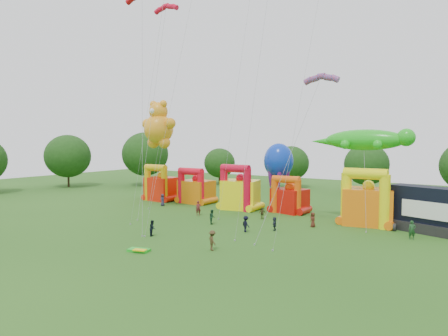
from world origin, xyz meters
The scene contains 24 objects.
ground centered at (0.00, 0.00, 0.00)m, with size 160.00×160.00×0.00m, color #245317.
tree_ring centered at (-1.18, 0.61, 6.26)m, with size 123.54×125.64×12.07m.
bouncy_castle_0 centered at (-19.34, 28.33, 2.36)m, with size 5.07×4.16×6.20m.
bouncy_castle_1 centered at (-12.63, 29.33, 2.22)m, with size 5.34×4.41×5.84m.
bouncy_castle_2 centered at (-3.56, 28.27, 2.56)m, with size 5.92×5.15×6.74m.
bouncy_castle_3 centered at (3.73, 29.74, 2.05)m, with size 5.22×4.59×5.33m.
bouncy_castle_4 centered at (15.08, 27.31, 2.63)m, with size 6.38×5.48×6.97m.
stage_trailer centered at (21.72, 26.99, 2.48)m, with size 8.52×5.31×5.14m.
teddy_bear_kite centered at (-13.96, 22.05, 11.39)m, with size 6.14×4.36×16.22m.
gecko_kite centered at (14.76, 26.79, 7.52)m, with size 12.53×7.19×11.71m.
octopus_kite centered at (1.41, 30.49, 5.21)m, with size 4.37×9.63×9.90m.
parafoil_kites centered at (-2.32, 13.95, 12.66)m, with size 26.76×13.86×30.05m.
diamond_kites centered at (1.11, 15.75, 16.13)m, with size 22.24×18.63×37.22m.
folded_kite_bundle centered at (0.43, 3.73, 0.14)m, with size 2.20×1.52×0.31m.
spectator_0 centered at (-15.15, 24.18, 0.94)m, with size 0.92×0.60×1.87m, color #25243D.
spectator_1 centered at (-5.71, 20.96, 0.99)m, with size 0.72×0.47×1.98m, color maroon.
spectator_2 centered at (-0.89, 17.37, 0.89)m, with size 0.87×0.68×1.79m, color #163822.
spectator_3 centered at (4.71, 15.92, 0.91)m, with size 1.18×0.68×1.82m, color black.
spectator_4 centered at (2.82, 23.40, 0.76)m, with size 0.89×0.37×1.53m, color #483C1C.
spectator_5 centered at (7.05, 18.39, 0.78)m, with size 1.44×0.46×1.56m, color #202636.
spectator_6 centered at (10.04, 22.47, 0.88)m, with size 0.86×0.56×1.75m, color #4C2115.
spectator_7 centered at (20.74, 22.52, 0.98)m, with size 0.72×0.47×1.97m, color #1C4621.
spectator_8 centered at (-2.74, 8.87, 0.86)m, with size 0.83×0.65×1.71m, color black.
spectator_9 centered at (5.86, 7.76, 0.95)m, with size 1.23×0.71×1.90m, color #3F3019.
Camera 1 is at (26.83, -22.14, 10.26)m, focal length 32.00 mm.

